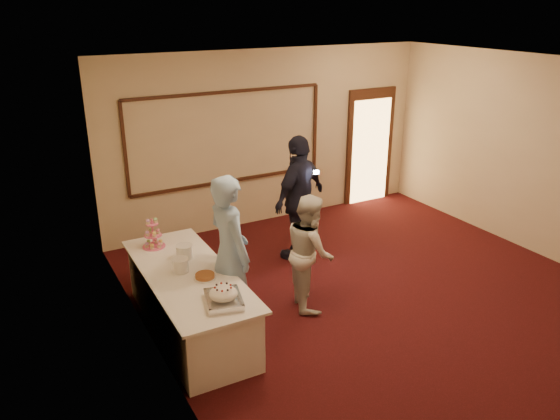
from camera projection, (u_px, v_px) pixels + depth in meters
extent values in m
plane|color=black|center=(395.00, 306.00, 7.11)|extent=(7.00, 7.00, 0.00)
cube|color=beige|center=(270.00, 138.00, 9.43)|extent=(6.00, 0.04, 3.00)
cube|color=beige|center=(163.00, 249.00, 5.22)|extent=(0.04, 7.00, 3.00)
cube|color=white|center=(416.00, 70.00, 6.03)|extent=(6.00, 7.00, 0.04)
cube|color=#371810|center=(229.00, 181.00, 9.28)|extent=(3.40, 0.04, 0.05)
cube|color=#371810|center=(226.00, 92.00, 8.75)|extent=(3.40, 0.04, 0.05)
cube|color=#371810|center=(125.00, 150.00, 8.25)|extent=(0.05, 0.04, 1.50)
cube|color=#371810|center=(315.00, 127.00, 9.78)|extent=(0.05, 0.04, 1.50)
cube|color=#371810|center=(370.00, 146.00, 10.51)|extent=(1.05, 0.06, 2.20)
cube|color=#FFBF66|center=(370.00, 151.00, 10.52)|extent=(0.85, 0.02, 2.00)
cube|color=white|center=(189.00, 302.00, 6.48)|extent=(0.88, 2.35, 0.74)
cube|color=white|center=(188.00, 273.00, 6.34)|extent=(0.99, 2.47, 0.03)
cube|color=silver|center=(224.00, 301.00, 5.69)|extent=(0.46, 0.53, 0.04)
ellipsoid|color=white|center=(223.00, 294.00, 5.66)|extent=(0.30, 0.30, 0.13)
cube|color=silver|center=(227.00, 291.00, 5.84)|extent=(0.09, 0.32, 0.01)
cylinder|color=#E76092|center=(153.00, 233.00, 6.92)|extent=(0.02, 0.02, 0.39)
cylinder|color=#E76092|center=(154.00, 246.00, 6.99)|extent=(0.29, 0.29, 0.01)
cylinder|color=#E76092|center=(153.00, 235.00, 6.94)|extent=(0.22, 0.22, 0.01)
cylinder|color=#E76092|center=(152.00, 224.00, 6.88)|extent=(0.16, 0.16, 0.01)
cylinder|color=white|center=(180.00, 265.00, 6.33)|extent=(0.19, 0.19, 0.16)
cylinder|color=white|center=(180.00, 259.00, 6.30)|extent=(0.20, 0.20, 0.01)
cylinder|color=white|center=(184.00, 252.00, 6.66)|extent=(0.20, 0.20, 0.16)
cylinder|color=white|center=(184.00, 246.00, 6.63)|extent=(0.21, 0.21, 0.01)
cylinder|color=white|center=(205.00, 278.00, 6.20)|extent=(0.26, 0.26, 0.01)
cylinder|color=brown|center=(205.00, 276.00, 6.19)|extent=(0.22, 0.22, 0.04)
imported|color=#87A9D0|center=(230.00, 253.00, 6.38)|extent=(0.52, 0.74, 1.92)
imported|color=beige|center=(310.00, 251.00, 6.90)|extent=(0.77, 0.87, 1.51)
imported|color=black|center=(300.00, 198.00, 8.15)|extent=(1.22, 0.89, 1.92)
cube|color=white|center=(316.00, 172.00, 7.84)|extent=(0.08, 0.06, 0.05)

